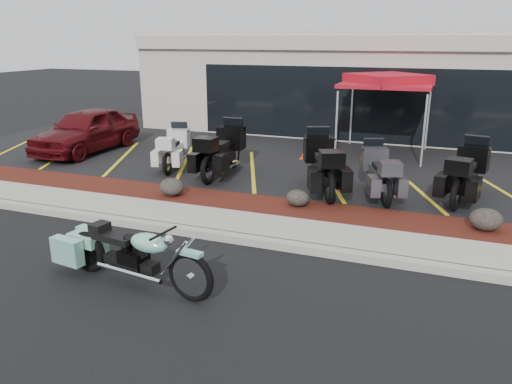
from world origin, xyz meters
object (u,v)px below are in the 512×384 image
at_px(traffic_cone, 306,152).
at_px(popup_canopy, 387,82).
at_px(hero_cruiser, 191,269).
at_px(touring_white, 180,142).
at_px(parked_car, 86,130).

relative_size(traffic_cone, popup_canopy, 0.12).
xyz_separation_m(hero_cruiser, touring_white, (-4.12, 7.16, 0.24)).
distance_m(touring_white, traffic_cone, 3.90).
xyz_separation_m(hero_cruiser, traffic_cone, (-0.66, 8.91, -0.16)).
xyz_separation_m(touring_white, traffic_cone, (3.46, 1.75, -0.40)).
xyz_separation_m(parked_car, traffic_cone, (7.07, 1.52, -0.50)).
xyz_separation_m(touring_white, popup_canopy, (5.61, 3.24, 1.69)).
bearing_deg(touring_white, hero_cruiser, -165.56).
bearing_deg(traffic_cone, popup_canopy, 34.76).
bearing_deg(touring_white, traffic_cone, -78.68).
xyz_separation_m(parked_car, popup_canopy, (9.21, 3.01, 1.59)).
bearing_deg(parked_car, touring_white, -3.31).
height_order(touring_white, popup_canopy, popup_canopy).
bearing_deg(parked_car, popup_canopy, 18.45).
relative_size(hero_cruiser, traffic_cone, 7.01).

